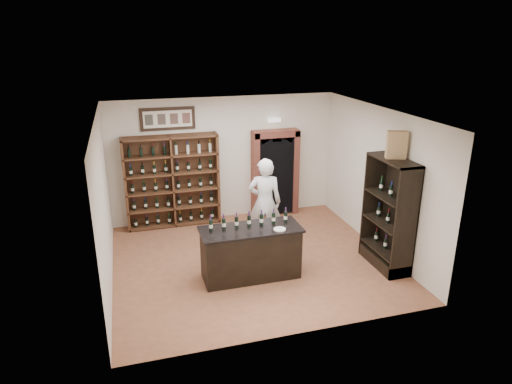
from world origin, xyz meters
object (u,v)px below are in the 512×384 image
shopkeeper (265,202)px  wine_shelf (172,181)px  wine_crate (397,145)px  side_cabinet (388,230)px  counter_bottle_0 (211,225)px  tasting_counter (251,253)px

shopkeeper → wine_shelf: bearing=-26.0°
shopkeeper → wine_crate: size_ratio=3.79×
wine_shelf → side_cabinet: size_ratio=1.00×
shopkeeper → wine_crate: 2.97m
side_cabinet → shopkeeper: side_cabinet is taller
wine_shelf → side_cabinet: (3.82, -3.23, -0.35)m
counter_bottle_0 → shopkeeper: shopkeeper is taller
counter_bottle_0 → wine_crate: bearing=-6.3°
tasting_counter → wine_crate: bearing=-5.7°
side_cabinet → wine_crate: 1.70m
counter_bottle_0 → wine_crate: (3.44, -0.38, 1.35)m
wine_crate → wine_shelf: bearing=159.9°
shopkeeper → side_cabinet: bearing=159.2°
tasting_counter → shopkeeper: size_ratio=0.96×
counter_bottle_0 → shopkeeper: bearing=40.4°
tasting_counter → counter_bottle_0: (-0.72, 0.10, 0.61)m
tasting_counter → side_cabinet: side_cabinet is taller
wine_crate → counter_bottle_0: bearing=-166.3°
wine_shelf → wine_crate: (3.82, -3.21, 1.36)m
tasting_counter → shopkeeper: 1.53m
wine_shelf → side_cabinet: bearing=-40.2°
tasting_counter → counter_bottle_0: 0.95m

